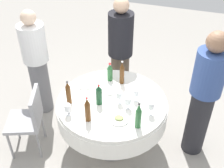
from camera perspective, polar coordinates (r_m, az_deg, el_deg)
name	(u,v)px	position (r m, az deg, el deg)	size (l,w,h in m)	color
ground_plane	(112,144)	(3.75, 0.00, -12.03)	(10.00, 10.00, 0.00)	gray
dining_table	(112,110)	(3.33, 0.00, -5.30)	(1.29, 1.29, 0.74)	white
bottle_brown_north	(88,110)	(2.90, -4.98, -5.27)	(0.06, 0.06, 0.30)	#593314
bottle_brown_mid	(122,73)	(3.41, 2.04, 2.22)	(0.06, 0.06, 0.31)	#593314
bottle_green_far	(110,72)	(3.48, -0.43, 2.37)	(0.07, 0.07, 0.25)	#2D6B38
bottle_brown_west	(68,93)	(3.14, -8.85, -1.86)	(0.06, 0.06, 0.30)	#593314
bottle_green_front	(138,116)	(2.83, 5.38, -6.50)	(0.06, 0.06, 0.31)	#2D6B38
bottle_dark_green_right	(99,95)	(3.11, -2.67, -2.25)	(0.07, 0.07, 0.26)	#194728
wine_glass_west	(151,106)	(3.01, 7.94, -4.47)	(0.07, 0.07, 0.16)	white
wine_glass_front	(68,108)	(3.02, -9.01, -4.83)	(0.07, 0.07, 0.14)	white
wine_glass_right	(136,93)	(3.18, 4.92, -1.83)	(0.07, 0.07, 0.15)	white
wine_glass_outer	(120,96)	(3.13, 1.56, -2.35)	(0.07, 0.07, 0.15)	white
wine_glass_east	(128,101)	(3.07, 3.29, -3.47)	(0.07, 0.07, 0.15)	white
plate_east	(85,84)	(3.47, -5.49, -0.08)	(0.22, 0.22, 0.02)	white
plate_south	(119,119)	(2.98, 1.43, -7.07)	(0.22, 0.22, 0.04)	white
plate_near	(110,89)	(3.38, -0.34, -1.00)	(0.24, 0.24, 0.02)	white
fork_mid	(139,84)	(3.48, 5.55, -0.06)	(0.18, 0.02, 0.01)	silver
person_north	(204,95)	(3.27, 18.19, -2.21)	(0.34, 0.34, 1.63)	#26262B
person_mid	(37,62)	(3.91, -15.05, 4.25)	(0.34, 0.34, 1.54)	slate
person_far	(120,52)	(3.93, 1.71, 6.51)	(0.34, 0.34, 1.62)	#4C3F33
chair_right	(30,117)	(3.48, -16.39, -6.48)	(0.52, 0.52, 0.87)	#99999E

